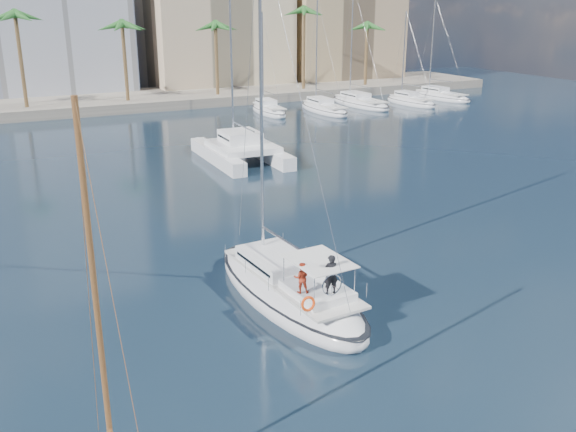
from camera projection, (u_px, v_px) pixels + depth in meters
ground at (306, 305)px, 28.86m from camera, size 160.00×160.00×0.00m
quay at (77, 104)px, 80.36m from camera, size 120.00×14.00×1.20m
building_beige at (215, 21)px, 94.28m from camera, size 20.00×14.00×20.00m
building_tan_right at (338, 26)px, 101.36m from camera, size 18.00×12.00×18.00m
palm_centre at (74, 24)px, 73.86m from camera, size 3.60×3.60×12.30m
palm_right at (330, 20)px, 88.25m from camera, size 3.60×3.60×12.30m
main_sloop at (288, 290)px, 29.13m from camera, size 4.36×11.70×17.06m
catamaran at (241, 147)px, 54.36m from camera, size 5.70×11.00×15.99m
seagull at (247, 261)px, 30.91m from camera, size 0.95×0.41×0.17m
moored_yacht_a at (269, 113)px, 77.15m from camera, size 3.37×9.52×11.90m
moored_yacht_b at (324, 112)px, 78.20m from camera, size 3.32×10.83×13.72m
moored_yacht_c at (360, 106)px, 82.65m from camera, size 3.98×12.33×15.54m
moored_yacht_d at (411, 104)px, 83.71m from camera, size 3.52×9.55×11.90m
moored_yacht_e at (440, 99)px, 88.15m from camera, size 4.61×11.11×13.72m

